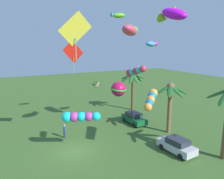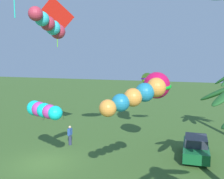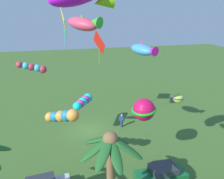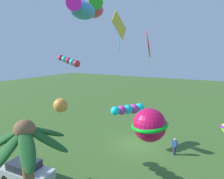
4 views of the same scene
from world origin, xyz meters
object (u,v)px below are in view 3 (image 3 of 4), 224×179
Objects in this scene: kite_tube_0 at (62,116)px; kite_tube_7 at (33,67)px; spectator_0 at (122,120)px; kite_tube_9 at (83,101)px; kite_fish_6 at (143,50)px; kite_diamond_10 at (99,43)px; parked_car_0 at (161,175)px; palm_tree_0 at (110,155)px; kite_fish_2 at (84,23)px; kite_ball_3 at (144,110)px; kite_diamond_1 at (64,23)px; kite_ball_4 at (178,98)px.

kite_tube_0 is 1.16× the size of kite_tube_7.
spectator_0 is 5.29m from kite_tube_9.
kite_fish_6 reaches higher than kite_diamond_10.
kite_tube_7 is (9.05, -6.05, 7.72)m from parked_car_0.
palm_tree_0 is 2.08× the size of kite_fish_2.
kite_diamond_10 is at bearing -72.71° from parked_car_0.
palm_tree_0 is 3.91× the size of spectator_0.
kite_ball_3 is (-4.10, -4.78, 0.46)m from palm_tree_0.
kite_fish_2 is 1.06× the size of kite_ball_3.
kite_tube_7 reaches higher than kite_tube_0.
kite_ball_3 is (0.53, -2.77, 4.39)m from parked_car_0.
kite_tube_7 reaches higher than kite_tube_9.
kite_tube_7 reaches higher than spectator_0.
kite_fish_2 is (-1.09, 5.96, 0.19)m from kite_diamond_1.
kite_diamond_10 is (2.61, 0.54, 9.04)m from spectator_0.
kite_ball_3 is (-4.47, 1.25, -6.82)m from kite_fish_2.
parked_car_0 is 2.48× the size of spectator_0.
kite_tube_0 is 1.30× the size of kite_fish_6.
kite_diamond_10 is at bearing 165.96° from kite_diamond_1.
spectator_0 is at bearing -92.37° from kite_ball_3.
kite_tube_0 is 7.16m from kite_tube_9.
kite_tube_0 is at bearing -36.45° from kite_fish_6.
palm_tree_0 is at bearing 116.99° from kite_tube_0.
palm_tree_0 is at bearing 49.38° from kite_ball_3.
kite_fish_6 is at bearing 143.55° from kite_tube_0.
kite_ball_4 is at bearing 123.27° from spectator_0.
kite_tube_9 is (4.61, -9.33, 3.03)m from parked_car_0.
kite_diamond_1 reaches higher than kite_ball_3.
kite_fish_6 reaches higher than kite_ball_4.
kite_diamond_10 is (-3.24, 0.81, -1.93)m from kite_diamond_1.
kite_fish_2 is at bearing 85.76° from kite_tube_9.
kite_ball_3 is 6.79m from kite_fish_6.
parked_car_0 is at bearing 141.21° from kite_fish_2.
kite_tube_9 is (-0.02, -11.34, -0.90)m from palm_tree_0.
kite_diamond_1 is at bearing -2.62° from spectator_0.
kite_fish_6 is at bearing 79.09° from spectator_0.
kite_tube_9 is at bearing -58.12° from kite_ball_3.
kite_fish_2 is 1.42× the size of kite_fish_6.
kite_tube_9 reaches higher than spectator_0.
kite_diamond_10 is (-1.76, 0.16, 6.06)m from kite_tube_9.
kite_ball_3 is 4.17m from kite_ball_4.
kite_fish_2 is at bearing 67.32° from kite_diamond_10.
kite_diamond_1 reaches higher than kite_tube_9.
kite_ball_4 reaches higher than spectator_0.
kite_fish_6 reaches higher than kite_tube_0.
kite_tube_0 is at bearing 30.55° from kite_fish_2.
kite_tube_0 reaches higher than kite_ball_4.
kite_fish_6 is 0.64× the size of kite_diamond_10.
kite_ball_3 is at bearing 109.95° from kite_diamond_10.
kite_tube_0 is 0.91× the size of kite_fish_2.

